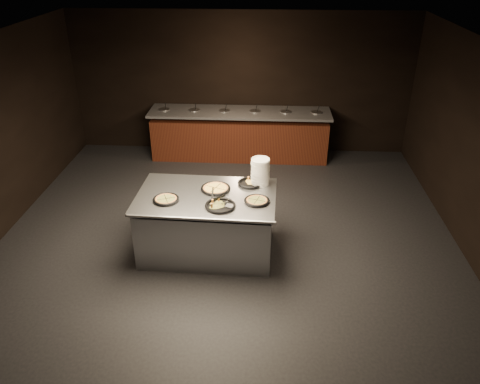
{
  "coord_description": "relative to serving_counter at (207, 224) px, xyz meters",
  "views": [
    {
      "loc": [
        0.55,
        -5.56,
        4.08
      ],
      "look_at": [
        0.2,
        0.3,
        0.91
      ],
      "focal_mm": 35.0,
      "sensor_mm": 36.0,
      "label": 1
    }
  ],
  "objects": [
    {
      "name": "pan_veggie_slices",
      "position": [
        0.71,
        -0.15,
        0.51
      ],
      "size": [
        0.35,
        0.35,
        0.04
      ],
      "rotation": [
        0.0,
        0.0,
        -0.31
      ],
      "color": "black",
      "rests_on": "serving_counter"
    },
    {
      "name": "serving_counter",
      "position": [
        0.0,
        0.0,
        0.0
      ],
      "size": [
        1.99,
        1.31,
        0.93
      ],
      "rotation": [
        0.0,
        0.0,
        -0.03
      ],
      "color": "silver",
      "rests_on": "ground"
    },
    {
      "name": "salad_bar",
      "position": [
        0.27,
        3.43,
        -0.01
      ],
      "size": [
        3.7,
        0.83,
        1.18
      ],
      "color": "#572814",
      "rests_on": "ground"
    },
    {
      "name": "pan_cheese_slices_a",
      "position": [
        0.6,
        0.37,
        0.51
      ],
      "size": [
        0.37,
        0.37,
        0.04
      ],
      "rotation": [
        0.0,
        0.0,
        0.98
      ],
      "color": "black",
      "rests_on": "serving_counter"
    },
    {
      "name": "pan_veggie_whole",
      "position": [
        -0.53,
        -0.19,
        0.51
      ],
      "size": [
        0.36,
        0.36,
        0.04
      ],
      "rotation": [
        0.0,
        0.0,
        0.39
      ],
      "color": "black",
      "rests_on": "serving_counter"
    },
    {
      "name": "server_right",
      "position": [
        0.24,
        -0.28,
        0.57
      ],
      "size": [
        0.34,
        0.17,
        0.17
      ],
      "rotation": [
        0.0,
        0.0,
        -0.31
      ],
      "color": "silver",
      "rests_on": "serving_counter"
    },
    {
      "name": "server_left",
      "position": [
        0.1,
        -0.08,
        0.56
      ],
      "size": [
        0.09,
        0.3,
        0.14
      ],
      "rotation": [
        0.0,
        0.0,
        1.59
      ],
      "color": "silver",
      "rests_on": "serving_counter"
    },
    {
      "name": "pan_cheese_slices_b",
      "position": [
        0.23,
        -0.31,
        0.51
      ],
      "size": [
        0.41,
        0.41,
        0.04
      ],
      "rotation": [
        0.0,
        0.0,
        1.85
      ],
      "color": "black",
      "rests_on": "serving_counter"
    },
    {
      "name": "plate_stack",
      "position": [
        0.75,
        0.39,
        0.68
      ],
      "size": [
        0.27,
        0.27,
        0.39
      ],
      "primitive_type": "cylinder",
      "color": "white",
      "rests_on": "serving_counter"
    },
    {
      "name": "pan_cheese_whole",
      "position": [
        0.12,
        0.17,
        0.51
      ],
      "size": [
        0.42,
        0.42,
        0.04
      ],
      "rotation": [
        0.0,
        0.0,
        -0.39
      ],
      "color": "black",
      "rests_on": "serving_counter"
    },
    {
      "name": "room",
      "position": [
        0.27,
        -0.13,
        1.0
      ],
      "size": [
        7.02,
        8.02,
        2.92
      ],
      "color": "black",
      "rests_on": "ground"
    }
  ]
}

